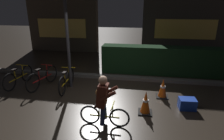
{
  "coord_description": "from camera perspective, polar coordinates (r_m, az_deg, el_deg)",
  "views": [
    {
      "loc": [
        1.07,
        -4.56,
        2.69
      ],
      "look_at": [
        0.2,
        0.6,
        0.9
      ],
      "focal_mm": 30.39,
      "sensor_mm": 36.0,
      "label": 1
    }
  ],
  "objects": [
    {
      "name": "ground_plane",
      "position": [
        5.4,
        -3.21,
        -11.02
      ],
      "size": [
        40.0,
        40.0,
        0.0
      ],
      "primitive_type": "plane",
      "color": "#2D261E"
    },
    {
      "name": "sidewalk_curb",
      "position": [
        7.33,
        0.54,
        -2.14
      ],
      "size": [
        12.0,
        0.24,
        0.12
      ],
      "primitive_type": "cube",
      "color": "#56544F",
      "rests_on": "ground"
    },
    {
      "name": "hedge_row",
      "position": [
        7.98,
        14.49,
        2.83
      ],
      "size": [
        4.8,
        0.7,
        1.13
      ],
      "primitive_type": "cube",
      "color": "black",
      "rests_on": "ground"
    },
    {
      "name": "storefront_left",
      "position": [
        12.08,
        -14.77,
        16.9
      ],
      "size": [
        4.22,
        0.54,
        4.82
      ],
      "color": "#42382D",
      "rests_on": "ground"
    },
    {
      "name": "storefront_right",
      "position": [
        11.98,
        21.56,
        17.01
      ],
      "size": [
        4.82,
        0.54,
        5.15
      ],
      "color": "#383330",
      "rests_on": "ground"
    },
    {
      "name": "street_post",
      "position": [
        6.36,
        -13.07,
        7.33
      ],
      "size": [
        0.1,
        0.1,
        2.94
      ],
      "primitive_type": "cylinder",
      "color": "#2D2D33",
      "rests_on": "ground"
    },
    {
      "name": "parked_bike_leftmost",
      "position": [
        7.37,
        -26.26,
        -1.92
      ],
      "size": [
        0.46,
        1.51,
        0.69
      ],
      "rotation": [
        0.0,
        0.0,
        1.51
      ],
      "color": "black",
      "rests_on": "ground"
    },
    {
      "name": "parked_bike_left_mid",
      "position": [
        6.93,
        -20.12,
        -2.2
      ],
      "size": [
        0.46,
        1.57,
        0.73
      ],
      "rotation": [
        0.0,
        0.0,
        1.38
      ],
      "color": "black",
      "rests_on": "ground"
    },
    {
      "name": "parked_bike_center_left",
      "position": [
        6.49,
        -13.47,
        -3.06
      ],
      "size": [
        0.46,
        1.53,
        0.7
      ],
      "rotation": [
        0.0,
        0.0,
        1.65
      ],
      "color": "black",
      "rests_on": "ground"
    },
    {
      "name": "traffic_cone_near",
      "position": [
        5.06,
        10.07,
        -9.61
      ],
      "size": [
        0.36,
        0.36,
        0.62
      ],
      "color": "black",
      "rests_on": "ground"
    },
    {
      "name": "traffic_cone_far",
      "position": [
        6.02,
        15.02,
        -5.36
      ],
      "size": [
        0.36,
        0.36,
        0.59
      ],
      "color": "black",
      "rests_on": "ground"
    },
    {
      "name": "blue_crate",
      "position": [
        5.62,
        21.67,
        -9.41
      ],
      "size": [
        0.46,
        0.35,
        0.3
      ],
      "primitive_type": "cube",
      "rotation": [
        0.0,
        0.0,
        0.08
      ],
      "color": "#193DB7",
      "rests_on": "ground"
    },
    {
      "name": "cyclist",
      "position": [
        4.37,
        -2.63,
        -9.27
      ],
      "size": [
        1.19,
        0.52,
        1.25
      ],
      "rotation": [
        0.0,
        0.0,
        -0.02
      ],
      "color": "black",
      "rests_on": "ground"
    }
  ]
}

